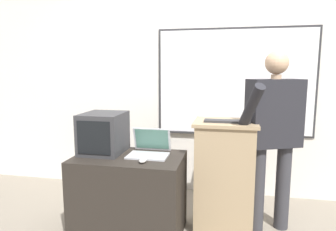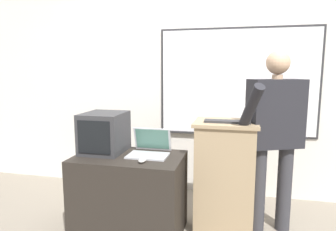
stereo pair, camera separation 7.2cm
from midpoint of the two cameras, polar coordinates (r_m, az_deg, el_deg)
name	(u,v)px [view 1 (the left image)]	position (r m, az deg, el deg)	size (l,w,h in m)	color
back_wall	(195,76)	(3.60, 4.65, 7.53)	(6.40, 0.17, 2.81)	silver
lectern_podium	(224,176)	(2.83, 9.89, -11.25)	(0.56, 0.45, 1.02)	tan
side_desk	(130,195)	(2.81, -8.07, -14.75)	(0.95, 0.60, 0.72)	#28231E
person_presenter	(273,129)	(2.81, 18.74, -2.46)	(0.64, 0.68, 1.64)	#333338
laptop	(150,148)	(2.70, -4.25, -6.13)	(0.35, 0.31, 0.23)	#B7BABF
wireless_keyboard	(227,121)	(2.65, 10.40, -1.08)	(0.39, 0.11, 0.02)	#2D2D30
computer_mouse_by_laptop	(143,160)	(2.49, -5.66, -8.52)	(0.06, 0.10, 0.03)	silver
crt_monitor	(104,133)	(2.80, -12.90, -3.24)	(0.36, 0.42, 0.37)	#333335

